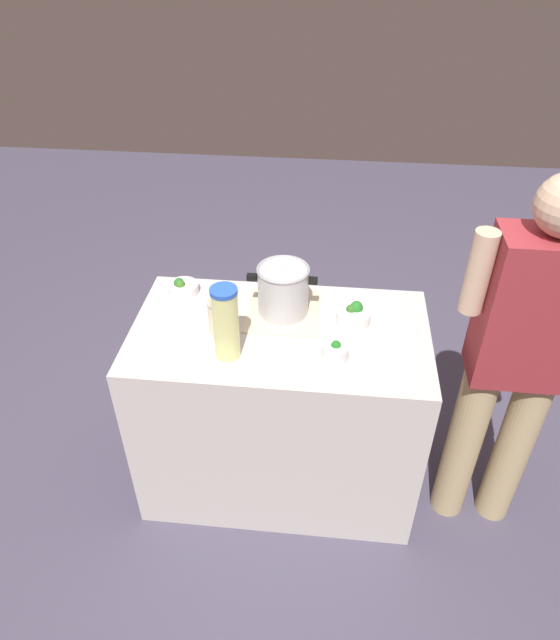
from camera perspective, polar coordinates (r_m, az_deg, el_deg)
name	(u,v)px	position (r m, az deg, el deg)	size (l,w,h in m)	color
ground_plane	(280,471)	(2.83, 0.00, -14.95)	(8.00, 8.00, 0.00)	#4A455A
counter_slab	(280,408)	(2.50, 0.00, -8.85)	(1.17, 0.66, 0.87)	beige
dish_cloth	(282,311)	(2.30, 0.20, 0.87)	(0.29, 0.31, 0.01)	beige
cooking_pot	(282,289)	(2.24, 0.21, 3.11)	(0.28, 0.21, 0.20)	#B7B7BC
lemonade_pitcher	(226,323)	(2.01, -5.47, -0.29)	(0.10, 0.10, 0.29)	#E5EA8F
mason_jar	(219,317)	(2.17, -6.19, 0.29)	(0.08, 0.08, 0.14)	beige
broccoli_bowl_front	(335,351)	(2.08, 5.57, -3.08)	(0.10, 0.10, 0.07)	silver
broccoli_bowl_center	(182,288)	(2.44, -9.79, 3.24)	(0.13, 0.13, 0.07)	silver
broccoli_bowl_back	(354,315)	(2.25, 7.40, 0.49)	(0.14, 0.14, 0.09)	silver
person_cook	(517,360)	(2.23, 22.70, -3.76)	(0.50, 0.20, 1.59)	tan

